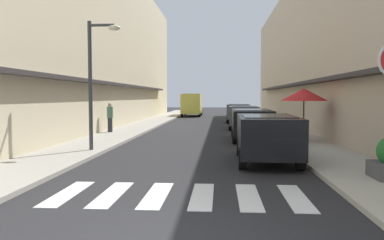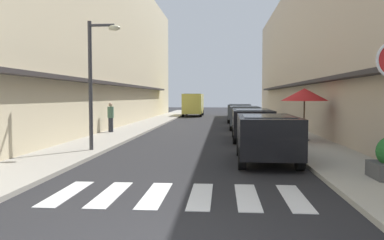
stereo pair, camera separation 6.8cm
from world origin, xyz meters
name	(u,v)px [view 1 (the left image)]	position (x,y,z in m)	size (l,w,h in m)	color
ground_plane	(207,130)	(0.00, 18.86, 0.00)	(103.76, 103.76, 0.00)	#232326
sidewalk_left	(134,129)	(-4.51, 18.86, 0.06)	(2.34, 66.03, 0.12)	#9E998E
sidewalk_right	(281,130)	(4.51, 18.86, 0.06)	(2.34, 66.03, 0.12)	#ADA899
building_row_left	(83,41)	(-8.18, 20.22, 5.70)	(5.50, 44.45, 11.40)	beige
building_row_right	(337,50)	(8.18, 20.22, 5.02)	(5.50, 44.45, 10.04)	#C6B299
crosswalk	(179,195)	(0.00, 2.83, 0.01)	(5.20, 2.20, 0.01)	silver
parked_car_near	(267,133)	(2.29, 7.08, 0.92)	(1.87, 3.97, 1.47)	black
parked_car_mid	(251,121)	(2.29, 13.18, 0.92)	(1.86, 4.27, 1.47)	black
parked_car_far	(243,115)	(2.29, 19.64, 0.92)	(1.88, 3.94, 1.47)	#4C5156
parked_car_distant	(238,111)	(2.29, 26.22, 0.92)	(1.97, 4.33, 1.47)	#4C5156
delivery_van	(192,103)	(-2.14, 36.11, 1.41)	(2.02, 5.41, 2.37)	#D8CC4C
street_lamp	(96,70)	(-3.63, 8.69, 3.00)	(1.19, 0.28, 4.63)	#38383D
cafe_umbrella	(304,95)	(4.50, 12.31, 2.13)	(2.04, 2.04, 2.30)	#262626
pedestrian_walking_near	(110,117)	(-5.18, 15.81, 0.96)	(0.34, 0.34, 1.60)	#282B33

